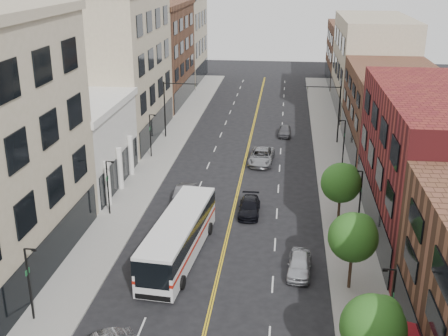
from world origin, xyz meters
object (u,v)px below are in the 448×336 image
at_px(car_lane_c, 285,131).
at_px(city_bus, 179,235).
at_px(car_parked_far, 299,264).
at_px(car_lane_b, 261,156).
at_px(car_lane_behind, 186,192).
at_px(car_lane_a, 249,207).

bearing_deg(car_lane_c, city_bus, -101.48).
bearing_deg(car_parked_far, car_lane_b, 103.65).
bearing_deg(car_parked_far, car_lane_behind, 134.45).
bearing_deg(car_lane_c, car_lane_b, -101.21).
bearing_deg(car_lane_b, city_bus, -99.69).
distance_m(car_parked_far, car_lane_a, 10.82).
bearing_deg(car_lane_b, car_lane_a, -88.26).
distance_m(car_lane_behind, car_lane_b, 12.99).
height_order(car_lane_a, car_lane_b, car_lane_b).
bearing_deg(car_parked_far, car_lane_c, 96.57).
xyz_separation_m(car_parked_far, car_lane_c, (-1.49, 34.84, -0.05)).
distance_m(car_lane_a, car_lane_b, 13.84).
bearing_deg(car_lane_a, car_lane_b, 88.02).
height_order(city_bus, car_lane_a, city_bus).
relative_size(car_lane_a, car_lane_c, 1.14).
relative_size(car_lane_b, car_lane_c, 1.44).
height_order(car_lane_behind, car_lane_b, car_lane_b).
xyz_separation_m(car_parked_far, car_lane_a, (-4.37, 9.90, -0.06)).
bearing_deg(car_lane_behind, city_bus, 98.75).
relative_size(car_lane_a, car_lane_b, 0.80).
xyz_separation_m(car_lane_a, car_lane_b, (0.39, 13.84, 0.14)).
relative_size(car_lane_behind, car_lane_b, 0.79).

